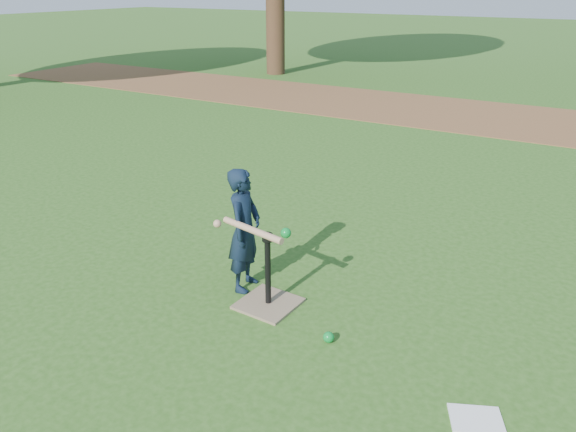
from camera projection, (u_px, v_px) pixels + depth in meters
The scene contains 7 objects.
ground at pixel (247, 287), 4.66m from camera, with size 80.00×80.00×0.00m, color #285116.
dirt_strip at pixel (474, 116), 10.59m from camera, with size 24.00×3.00×0.01m, color brown.
child at pixel (244, 230), 4.48m from camera, with size 0.37×0.25×1.03m, color black.
wiffle_ball_ground at pixel (329, 337), 3.94m from camera, with size 0.08×0.08×0.08m, color #0B802C.
clipboard at pixel (476, 419), 3.25m from camera, with size 0.30×0.23×0.01m, color white.
batting_tee at pixel (268, 293), 4.37m from camera, with size 0.45×0.45×0.61m.
swing_action at pixel (256, 230), 4.21m from camera, with size 0.63×0.20×0.08m.
Camera 1 is at (2.38, -3.31, 2.35)m, focal length 35.00 mm.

